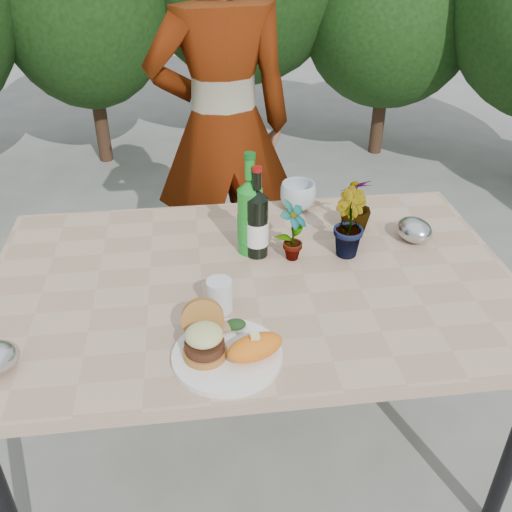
{
  "coord_description": "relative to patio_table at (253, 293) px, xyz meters",
  "views": [
    {
      "loc": [
        -0.17,
        -1.42,
        1.74
      ],
      "look_at": [
        0.0,
        -0.08,
        0.88
      ],
      "focal_mm": 40.0,
      "sensor_mm": 36.0,
      "label": 1
    }
  ],
  "objects": [
    {
      "name": "ground",
      "position": [
        0.0,
        0.0,
        -0.69
      ],
      "size": [
        80.0,
        80.0,
        0.0
      ],
      "primitive_type": "plane",
      "color": "slate",
      "rests_on": "ground"
    },
    {
      "name": "patio_table",
      "position": [
        0.0,
        0.0,
        0.0
      ],
      "size": [
        1.6,
        1.0,
        0.75
      ],
      "color": "tan",
      "rests_on": "ground"
    },
    {
      "name": "shrub_hedge",
      "position": [
        0.07,
        1.84,
        0.5
      ],
      "size": [
        6.8,
        5.24,
        2.4
      ],
      "color": "#382316",
      "rests_on": "ground"
    },
    {
      "name": "dinner_plate",
      "position": [
        -0.11,
        -0.34,
        0.06
      ],
      "size": [
        0.28,
        0.28,
        0.01
      ],
      "primitive_type": "cylinder",
      "color": "white",
      "rests_on": "patio_table"
    },
    {
      "name": "burger_stack",
      "position": [
        -0.16,
        -0.33,
        0.12
      ],
      "size": [
        0.11,
        0.16,
        0.11
      ],
      "color": "#B7722D",
      "rests_on": "dinner_plate"
    },
    {
      "name": "sweet_potato",
      "position": [
        -0.04,
        -0.36,
        0.1
      ],
      "size": [
        0.17,
        0.12,
        0.06
      ],
      "primitive_type": "ellipsoid",
      "rotation": [
        0.0,
        0.0,
        0.35
      ],
      "color": "orange",
      "rests_on": "dinner_plate"
    },
    {
      "name": "grilled_veg",
      "position": [
        -0.09,
        -0.25,
        0.09
      ],
      "size": [
        0.08,
        0.05,
        0.03
      ],
      "color": "olive",
      "rests_on": "dinner_plate"
    },
    {
      "name": "wine_bottle",
      "position": [
        0.03,
        0.13,
        0.17
      ],
      "size": [
        0.07,
        0.07,
        0.31
      ],
      "rotation": [
        0.0,
        0.0,
        0.12
      ],
      "color": "black",
      "rests_on": "patio_table"
    },
    {
      "name": "sparkling_water",
      "position": [
        0.01,
        0.16,
        0.18
      ],
      "size": [
        0.08,
        0.08,
        0.34
      ],
      "rotation": [
        0.0,
        0.0,
        -0.07
      ],
      "color": "#188821",
      "rests_on": "patio_table"
    },
    {
      "name": "plastic_cup",
      "position": [
        -0.11,
        -0.14,
        0.1
      ],
      "size": [
        0.07,
        0.07,
        0.09
      ],
      "primitive_type": "cylinder",
      "color": "silver",
      "rests_on": "patio_table"
    },
    {
      "name": "seedling_left",
      "position": [
        0.14,
        0.09,
        0.16
      ],
      "size": [
        0.13,
        0.13,
        0.2
      ],
      "primitive_type": "imported",
      "rotation": [
        0.0,
        0.0,
        0.77
      ],
      "color": "#27521C",
      "rests_on": "patio_table"
    },
    {
      "name": "seedling_mid",
      "position": [
        0.32,
        0.11,
        0.17
      ],
      "size": [
        0.11,
        0.13,
        0.22
      ],
      "primitive_type": "imported",
      "rotation": [
        0.0,
        0.0,
        1.69
      ],
      "color": "#2D6021",
      "rests_on": "patio_table"
    },
    {
      "name": "seedling_right",
      "position": [
        0.38,
        0.25,
        0.16
      ],
      "size": [
        0.14,
        0.14,
        0.2
      ],
      "primitive_type": "imported",
      "rotation": [
        0.0,
        0.0,
        3.48
      ],
      "color": "#25581E",
      "rests_on": "patio_table"
    },
    {
      "name": "blue_bowl",
      "position": [
        0.22,
        0.43,
        0.11
      ],
      "size": [
        0.17,
        0.17,
        0.1
      ],
      "primitive_type": "imported",
      "rotation": [
        0.0,
        0.0,
        0.41
      ],
      "color": "silver",
      "rests_on": "patio_table"
    },
    {
      "name": "foil_packet_right",
      "position": [
        0.56,
        0.16,
        0.1
      ],
      "size": [
        0.15,
        0.16,
        0.08
      ],
      "primitive_type": "ellipsoid",
      "rotation": [
        0.0,
        0.0,
        1.91
      ],
      "color": "#ADAFB3",
      "rests_on": "patio_table"
    },
    {
      "name": "person",
      "position": [
        -0.01,
        0.96,
        0.18
      ],
      "size": [
        0.69,
        0.5,
        1.75
      ],
      "primitive_type": "imported",
      "rotation": [
        0.0,
        0.0,
        3.27
      ],
      "color": "#8F5847",
      "rests_on": "ground"
    }
  ]
}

